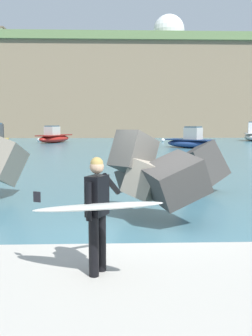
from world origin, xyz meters
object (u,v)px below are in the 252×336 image
(mooring_buoy_outer, at_px, (163,140))
(mooring_buoy_inner, at_px, (39,140))
(boat_near_right, at_px, (190,141))
(radar_dome, at_px, (169,36))
(boat_mid_right, at_px, (54,137))
(surfer_with_board, at_px, (96,208))
(station_building_central, at_px, (45,46))

(mooring_buoy_outer, bearing_deg, mooring_buoy_inner, 175.52)
(mooring_buoy_inner, height_order, mooring_buoy_outer, same)
(boat_near_right, height_order, radar_dome, radar_dome)
(boat_near_right, bearing_deg, boat_mid_right, 146.06)
(surfer_with_board, relative_size, mooring_buoy_inner, 4.63)
(station_building_central, bearing_deg, surfer_with_board, -80.35)
(surfer_with_board, xyz_separation_m, boat_mid_right, (-6.39, 40.55, -0.64))
(mooring_buoy_outer, relative_size, radar_dome, 0.04)
(mooring_buoy_outer, height_order, radar_dome, radar_dome)
(mooring_buoy_outer, relative_size, station_building_central, 0.06)
(surfer_with_board, height_order, mooring_buoy_outer, surfer_with_board)
(surfer_with_board, distance_m, station_building_central, 79.46)
(mooring_buoy_inner, distance_m, radar_dome, 49.46)
(mooring_buoy_inner, bearing_deg, mooring_buoy_outer, -4.48)
(station_building_central, bearing_deg, mooring_buoy_outer, -60.99)
(mooring_buoy_outer, distance_m, station_building_central, 43.68)
(boat_near_right, distance_m, radar_dome, 55.31)
(boat_mid_right, distance_m, station_building_central, 40.42)
(surfer_with_board, bearing_deg, station_building_central, 99.65)
(mooring_buoy_inner, height_order, radar_dome, radar_dome)
(boat_near_right, distance_m, mooring_buoy_outer, 10.54)
(boat_mid_right, xyz_separation_m, mooring_buoy_inner, (-2.14, 2.21, -0.42))
(boat_mid_right, bearing_deg, surfer_with_board, -81.05)
(boat_near_right, height_order, station_building_central, station_building_central)
(radar_dome, bearing_deg, mooring_buoy_inner, -118.29)
(surfer_with_board, relative_size, boat_mid_right, 0.35)
(station_building_central, bearing_deg, radar_dome, 12.39)
(boat_mid_right, height_order, station_building_central, station_building_central)
(surfer_with_board, relative_size, station_building_central, 0.29)
(boat_near_right, bearing_deg, mooring_buoy_inner, 144.22)
(mooring_buoy_outer, bearing_deg, station_building_central, 119.01)
(surfer_with_board, xyz_separation_m, mooring_buoy_outer, (6.42, 41.59, -1.06))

